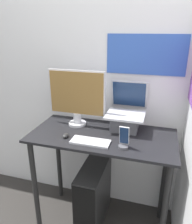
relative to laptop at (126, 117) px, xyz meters
The scene contains 8 objects.
wall_back 0.39m from the laptop, 126.61° to the left, with size 6.00×0.06×2.60m.
desk 0.34m from the laptop, 134.03° to the right, with size 1.12×0.54×0.90m.
laptop is the anchor object (origin of this frame).
monitor 0.43m from the laptop, behind, with size 0.48×0.15×0.46m.
keyboard 0.38m from the laptop, 123.04° to the right, with size 0.28×0.12×0.02m.
mouse 0.50m from the laptop, 145.06° to the right, with size 0.04×0.06×0.03m.
cell_phone 0.31m from the laptop, 82.33° to the right, with size 0.07×0.07×0.16m.
computer_tower 0.76m from the laptop, 149.59° to the right, with size 0.20×0.52×0.57m.
Camera 1 is at (0.39, -1.20, 1.66)m, focal length 35.00 mm.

